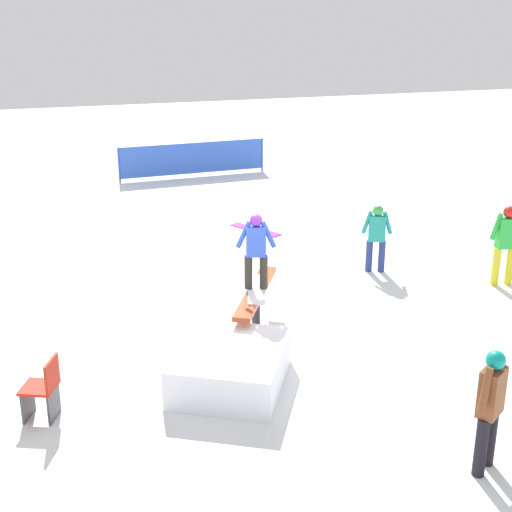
# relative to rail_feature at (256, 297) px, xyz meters

# --- Properties ---
(ground_plane) EXTENTS (60.00, 60.00, 0.00)m
(ground_plane) POSITION_rel_rail_feature_xyz_m (0.00, 0.00, -0.65)
(ground_plane) COLOR white
(rail_feature) EXTENTS (2.15, 1.39, 0.77)m
(rail_feature) POSITION_rel_rail_feature_xyz_m (0.00, 0.00, 0.00)
(rail_feature) COLOR black
(rail_feature) RESTS_ON ground
(snow_kicker_ramp) EXTENTS (2.31, 2.19, 0.59)m
(snow_kicker_ramp) POSITION_rel_rail_feature_xyz_m (-1.59, 0.90, -0.36)
(snow_kicker_ramp) COLOR white
(snow_kicker_ramp) RESTS_ON ground
(main_rider_on_rail) EXTENTS (1.34, 0.66, 1.31)m
(main_rider_on_rail) POSITION_rel_rail_feature_xyz_m (0.00, 0.00, 0.76)
(main_rider_on_rail) COLOR silver
(main_rider_on_rail) RESTS_ON rail_feature
(bystander_teal) EXTENTS (0.32, 0.62, 1.42)m
(bystander_teal) POSITION_rel_rail_feature_xyz_m (2.02, -3.27, 0.15)
(bystander_teal) COLOR navy
(bystander_teal) RESTS_ON ground
(bystander_green) EXTENTS (0.30, 0.69, 1.62)m
(bystander_green) POSITION_rel_rail_feature_xyz_m (0.57, -5.32, 0.26)
(bystander_green) COLOR yellow
(bystander_green) RESTS_ON ground
(bystander_brown) EXTENTS (0.43, 0.59, 1.58)m
(bystander_brown) POSITION_rel_rail_feature_xyz_m (-4.46, -1.41, 0.23)
(bystander_brown) COLOR black
(bystander_brown) RESTS_ON ground
(loose_snowboard_magenta) EXTENTS (1.42, 0.97, 0.02)m
(loose_snowboard_magenta) POSITION_rel_rail_feature_xyz_m (5.52, -1.78, -0.64)
(loose_snowboard_magenta) COLOR #C02A95
(loose_snowboard_magenta) RESTS_ON ground
(folding_chair) EXTENTS (0.58, 0.58, 0.88)m
(folding_chair) POSITION_rel_rail_feature_xyz_m (-1.66, 3.53, -0.24)
(folding_chair) COLOR #3F3F44
(folding_chair) RESTS_ON ground
(safety_fence) EXTENTS (0.26, 4.82, 1.10)m
(safety_fence) POSITION_rel_rail_feature_xyz_m (11.66, -1.67, -0.05)
(safety_fence) COLOR blue
(safety_fence) RESTS_ON ground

